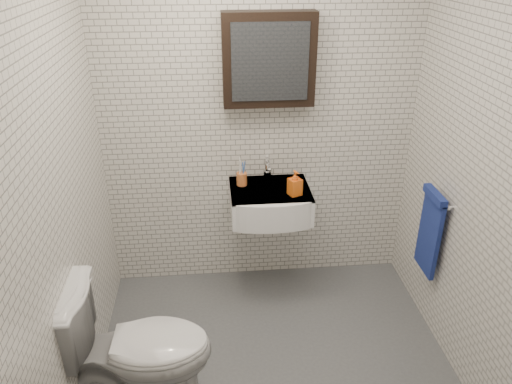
% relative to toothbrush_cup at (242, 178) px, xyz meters
% --- Properties ---
extents(ground, '(2.20, 2.00, 0.01)m').
position_rel_toothbrush_cup_xyz_m(ground, '(0.14, -0.85, -0.90)').
color(ground, '#4E5155').
rests_on(ground, ground).
extents(room_shell, '(2.22, 2.02, 2.51)m').
position_rel_toothbrush_cup_xyz_m(room_shell, '(0.14, -0.85, 0.57)').
color(room_shell, silver).
rests_on(room_shell, ground).
extents(washbasin, '(0.55, 0.50, 0.20)m').
position_rel_toothbrush_cup_xyz_m(washbasin, '(0.19, -0.12, -0.14)').
color(washbasin, white).
rests_on(washbasin, room_shell).
extents(faucet, '(0.06, 0.20, 0.15)m').
position_rel_toothbrush_cup_xyz_m(faucet, '(0.19, 0.08, 0.02)').
color(faucet, silver).
rests_on(faucet, washbasin).
extents(mirror_cabinet, '(0.60, 0.15, 0.60)m').
position_rel_toothbrush_cup_xyz_m(mirror_cabinet, '(0.19, 0.07, 0.80)').
color(mirror_cabinet, black).
rests_on(mirror_cabinet, room_shell).
extents(towel_rail, '(0.09, 0.30, 0.58)m').
position_rel_toothbrush_cup_xyz_m(towel_rail, '(1.18, -0.50, -0.18)').
color(towel_rail, silver).
rests_on(towel_rail, room_shell).
extents(toothbrush_cup, '(0.08, 0.08, 0.20)m').
position_rel_toothbrush_cup_xyz_m(toothbrush_cup, '(0.00, 0.00, 0.00)').
color(toothbrush_cup, '#C46631').
rests_on(toothbrush_cup, washbasin).
extents(soap_bottle, '(0.10, 0.10, 0.17)m').
position_rel_toothbrush_cup_xyz_m(soap_bottle, '(0.35, -0.19, 0.04)').
color(soap_bottle, '#FF541A').
rests_on(soap_bottle, washbasin).
extents(toilet, '(0.84, 0.50, 0.84)m').
position_rel_toothbrush_cup_xyz_m(toilet, '(-0.66, -1.09, -0.48)').
color(toilet, silver).
rests_on(toilet, ground).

